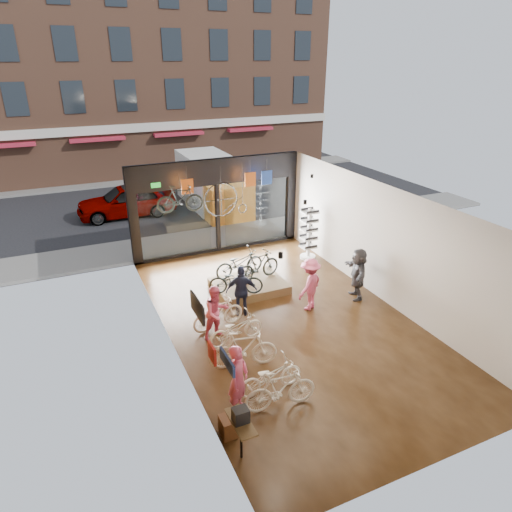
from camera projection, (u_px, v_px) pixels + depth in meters
ground_plane at (286, 320)px, 13.99m from camera, size 7.00×12.00×0.04m
ceiling at (289, 199)px, 12.44m from camera, size 7.00×12.00×0.04m
wall_left at (168, 286)px, 11.89m from camera, size 0.04×12.00×3.80m
wall_right at (385, 244)px, 14.53m from camera, size 0.04×12.00×3.80m
wall_back at (444, 391)px, 8.19m from camera, size 7.00×0.04×3.80m
storefront at (217, 206)px, 18.22m from camera, size 7.00×0.26×3.80m
exit_sign at (156, 185)px, 16.75m from camera, size 0.35×0.06×0.18m
street_road at (166, 195)px, 26.49m from camera, size 30.00×18.00×0.02m
sidewalk_near at (209, 239)px, 19.96m from camera, size 30.00×2.40×0.12m
sidewalk_far at (151, 178)px, 29.80m from camera, size 30.00×2.00×0.12m
opposite_building at (132, 62)px, 29.08m from camera, size 26.00×5.00×14.00m
street_car at (127, 200)px, 22.66m from camera, size 4.78×1.92×1.63m
box_truck at (215, 185)px, 23.24m from camera, size 2.26×6.78×2.67m
floor_bike_1 at (280, 389)px, 10.29m from camera, size 1.75×0.65×1.03m
floor_bike_2 at (270, 376)px, 10.84m from camera, size 1.66×0.63×0.86m
floor_bike_3 at (244, 349)px, 11.67m from camera, size 1.82×0.88×1.05m
floor_bike_4 at (236, 329)px, 12.71m from camera, size 1.69×0.75×0.86m
floor_bike_5 at (218, 314)px, 13.35m from camera, size 1.67×0.66×0.98m
display_platform at (249, 286)px, 15.68m from camera, size 2.40×1.80×0.30m
display_bike_left at (236, 281)px, 14.70m from camera, size 1.85×1.26×0.92m
display_bike_mid at (258, 266)px, 15.60m from camera, size 1.81×0.84×1.05m
display_bike_right at (239, 263)px, 15.91m from camera, size 1.89×0.84×0.96m
customer_0 at (238, 379)px, 10.08m from camera, size 0.74×0.73×1.71m
customer_1 at (217, 313)px, 12.78m from camera, size 0.91×0.77×1.63m
customer_2 at (242, 291)px, 13.92m from camera, size 1.05×0.73×1.65m
customer_3 at (310, 284)px, 14.25m from camera, size 1.28×1.11×1.72m
customer_5 at (358, 274)px, 14.92m from camera, size 1.04×1.70×1.75m
sunglasses_rack at (309, 234)px, 17.79m from camera, size 0.74×0.67×2.07m
wall_merch at (220, 384)px, 9.26m from camera, size 0.40×2.40×2.60m
penny_farthing at (228, 200)px, 16.90m from camera, size 1.62×0.06×1.30m
hung_bike at (180, 199)px, 15.56m from camera, size 1.63×0.71×0.95m
jersey_left at (187, 187)px, 16.56m from camera, size 0.45×0.03×0.55m
jersey_mid at (250, 180)px, 17.50m from camera, size 0.45×0.03×0.55m
jersey_right at (267, 178)px, 17.76m from camera, size 0.45×0.03×0.55m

